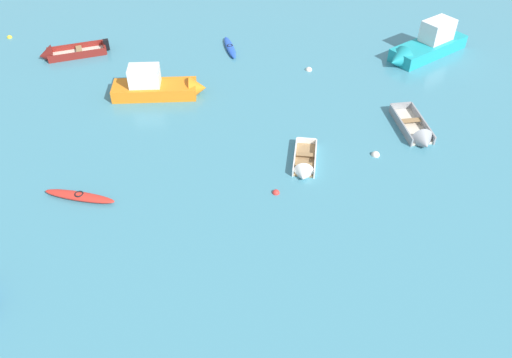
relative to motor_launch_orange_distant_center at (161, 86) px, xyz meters
name	(u,v)px	position (x,y,z in m)	size (l,w,h in m)	color
motor_launch_orange_distant_center	(161,86)	(0.00, 0.00, 0.00)	(5.45, 2.42, 2.10)	orange
rowboat_grey_back_row_center	(418,134)	(14.08, -2.50, -0.37)	(2.12, 3.98, 1.14)	beige
rowboat_maroon_far_back	(61,54)	(-7.56, 3.79, -0.36)	(4.26, 2.96, 1.24)	beige
rowboat_white_cluster_inner	(304,167)	(8.43, -5.80, -0.41)	(1.08, 3.04, 0.95)	#99754C
motor_launch_turquoise_near_camera	(425,46)	(15.51, 6.66, 0.11)	(5.67, 5.47, 2.44)	teal
kayak_blue_center	(230,47)	(3.00, 6.12, -0.43)	(1.52, 3.09, 0.30)	blue
kayak_red_near_right	(80,196)	(-1.35, -8.98, -0.42)	(3.36, 0.86, 0.32)	red
mooring_buoy_between_boats_right	(276,193)	(7.26, -7.57, -0.58)	(0.33, 0.33, 0.33)	red
mooring_buoy_between_boats_left	(375,155)	(11.87, -4.24, -0.58)	(0.41, 0.41, 0.41)	silver
mooring_buoy_central	(10,38)	(-12.25, 6.03, -0.58)	(0.35, 0.35, 0.35)	yellow
mooring_buoy_near_foreground	(309,70)	(8.27, 3.91, -0.58)	(0.40, 0.40, 0.40)	silver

